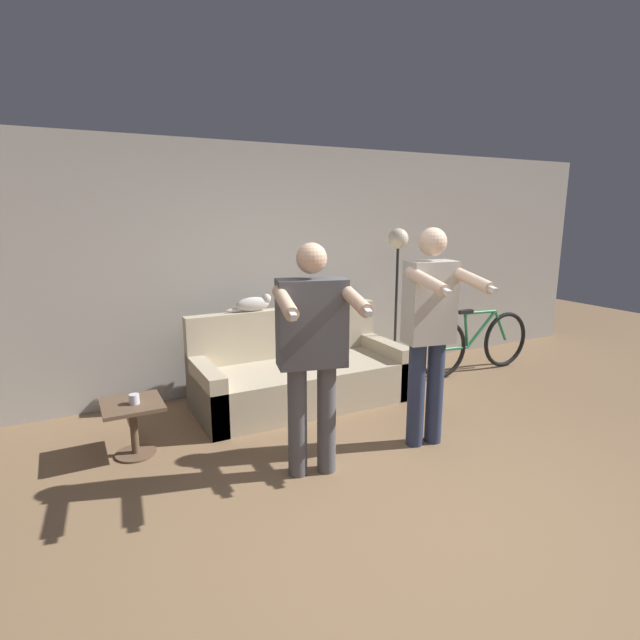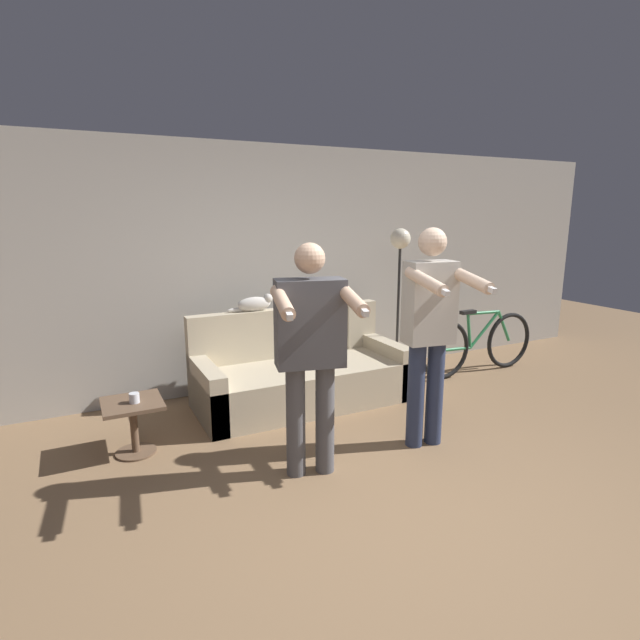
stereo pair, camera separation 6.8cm
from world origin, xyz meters
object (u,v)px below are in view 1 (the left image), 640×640
couch (300,376)px  person_right (430,325)px  person_left (312,344)px  side_table (133,417)px  cat (254,304)px  bicycle (475,343)px  floor_lamp (397,272)px  cup (134,399)px

couch → person_right: person_right is taller
person_left → side_table: person_left is taller
couch → cat: size_ratio=4.46×
couch → bicycle: couch is taller
couch → floor_lamp: 1.57m
person_right → floor_lamp: (0.70, 1.41, 0.23)m
side_table → cat: bearing=29.9°
cat → person_left: bearing=-96.0°
person_left → floor_lamp: floor_lamp is taller
person_left → cup: person_left is taller
couch → bicycle: bearing=-2.5°
person_left → cat: (0.17, 1.67, 0.00)m
floor_lamp → side_table: floor_lamp is taller
person_left → side_table: (-1.13, 0.92, -0.68)m
couch → person_right: (0.52, -1.34, 0.75)m
couch → floor_lamp: floor_lamp is taller
person_left → cat: size_ratio=3.60×
cat → side_table: 1.65m
cup → bicycle: (3.91, 0.35, -0.12)m
cat → cup: (-1.28, -0.78, -0.52)m
floor_lamp → cup: 3.01m
person_left → bicycle: size_ratio=1.00×
person_left → side_table: size_ratio=3.74×
cup → person_right: bearing=-22.4°
cat → couch: bearing=-43.5°
person_right → side_table: size_ratio=3.93×
side_table → bicycle: bicycle is taller
side_table → cup: 0.17m
person_right → cat: bearing=126.8°
couch → cat: (-0.35, 0.33, 0.72)m
person_right → floor_lamp: size_ratio=1.03×
couch → side_table: size_ratio=4.63×
person_left → side_table: bearing=154.6°
person_left → bicycle: (2.80, 1.24, -0.63)m
person_right → bicycle: bearing=44.4°
person_left → cup: (-1.11, 0.89, -0.51)m
person_right → person_left: bearing=-170.9°
cup → person_left: bearing=-38.6°
side_table → couch: bearing=14.2°
cat → cup: bearing=-148.7°
couch → cat: 0.86m
person_right → bicycle: person_right is taller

